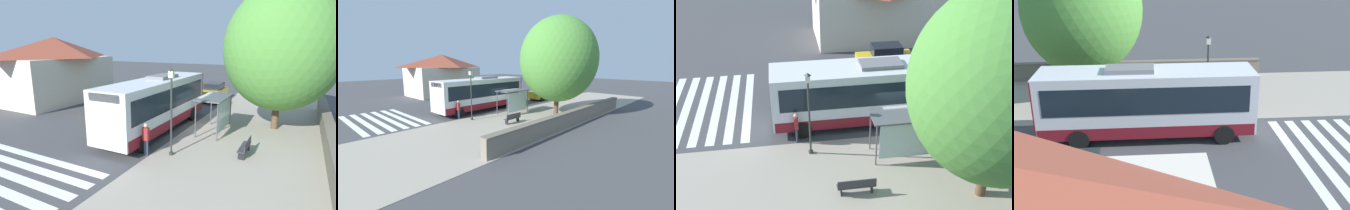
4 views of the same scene
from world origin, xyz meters
TOP-DOWN VIEW (x-y plane):
  - ground_plane at (0.00, 0.00)m, footprint 120.00×120.00m
  - sidewalk_plaza at (-4.50, 0.00)m, footprint 9.00×44.00m
  - crosswalk_stripes at (5.00, 10.87)m, footprint 9.00×5.25m
  - stone_wall at (-8.55, 0.00)m, footprint 0.60×20.00m
  - background_building at (16.00, -2.16)m, footprint 7.21×10.92m
  - bus at (1.81, 1.52)m, footprint 2.78×10.74m
  - bus_shelter at (-2.00, 0.30)m, footprint 1.71×3.45m
  - pedestrian at (0.17, 5.66)m, footprint 0.34×0.24m
  - bench at (-4.52, 3.22)m, footprint 0.40×1.78m
  - street_lamp_near at (-1.00, 5.01)m, footprint 0.28×0.28m
  - shade_tree at (-5.42, -2.39)m, footprint 7.57×7.57m
  - parked_car_behind_bus at (1.30, -9.64)m, footprint 1.98×4.50m
  - parked_car_far_lane at (8.18, -1.22)m, footprint 1.84×4.07m

SIDE VIEW (x-z plane):
  - ground_plane at x=0.00m, z-range 0.00..0.00m
  - crosswalk_stripes at x=5.00m, z-range 0.00..0.01m
  - sidewalk_plaza at x=-4.50m, z-range 0.00..0.02m
  - bench at x=-4.52m, z-range 0.04..0.92m
  - stone_wall at x=-8.55m, z-range 0.01..1.30m
  - parked_car_behind_bus at x=1.30m, z-range -0.02..1.87m
  - parked_car_far_lane at x=8.18m, z-range -0.05..2.14m
  - pedestrian at x=0.17m, z-range 0.17..1.96m
  - bus at x=1.81m, z-range 0.06..3.79m
  - bus_shelter at x=-2.00m, z-range 0.82..3.28m
  - street_lamp_near at x=-1.00m, z-range 0.42..5.07m
  - background_building at x=16.00m, z-range 0.10..6.66m
  - shade_tree at x=-5.42m, z-range 0.69..10.40m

